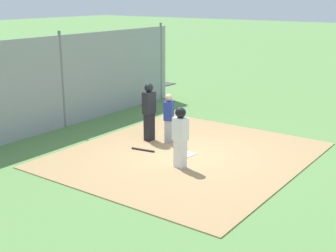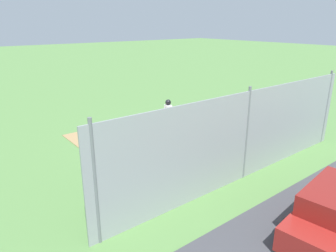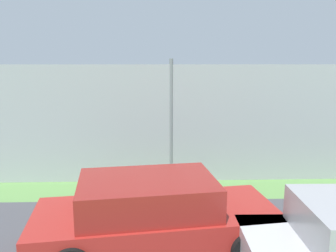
# 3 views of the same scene
# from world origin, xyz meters

# --- Properties ---
(ground_plane) EXTENTS (140.00, 140.00, 0.00)m
(ground_plane) POSITION_xyz_m (0.00, 0.00, 0.00)
(ground_plane) COLOR #5B8947
(dirt_infield) EXTENTS (7.20, 6.40, 0.03)m
(dirt_infield) POSITION_xyz_m (0.00, 0.00, 0.01)
(dirt_infield) COLOR #A88456
(dirt_infield) RESTS_ON ground_plane
(home_plate) EXTENTS (0.49, 0.49, 0.02)m
(home_plate) POSITION_xyz_m (0.00, 0.00, 0.04)
(home_plate) COLOR white
(home_plate) RESTS_ON dirt_infield
(catcher) EXTENTS (0.45, 0.39, 1.55)m
(catcher) POSITION_xyz_m (-0.65, -1.09, 0.83)
(catcher) COLOR #9E9EA3
(catcher) RESTS_ON dirt_infield
(umpire) EXTENTS (0.40, 0.29, 1.85)m
(umpire) POSITION_xyz_m (-0.44, -1.71, 1.01)
(umpire) COLOR black
(umpire) RESTS_ON dirt_infield
(runner) EXTENTS (0.31, 0.41, 1.66)m
(runner) POSITION_xyz_m (0.95, 0.44, 0.98)
(runner) COLOR silver
(runner) RESTS_ON dirt_infield
(baseball_bat) EXTENTS (0.19, 0.75, 0.06)m
(baseball_bat) POSITION_xyz_m (0.48, -1.22, 0.06)
(baseball_bat) COLOR black
(baseball_bat) RESTS_ON dirt_infield
(catcher_mask) EXTENTS (0.24, 0.20, 0.12)m
(catcher_mask) POSITION_xyz_m (-1.47, -1.07, 0.09)
(catcher_mask) COLOR navy
(catcher_mask) RESTS_ON dirt_infield
(backstop_fence) EXTENTS (12.00, 0.10, 3.35)m
(backstop_fence) POSITION_xyz_m (0.00, -5.17, 1.60)
(backstop_fence) COLOR #93999E
(backstop_fence) RESTS_ON ground_plane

